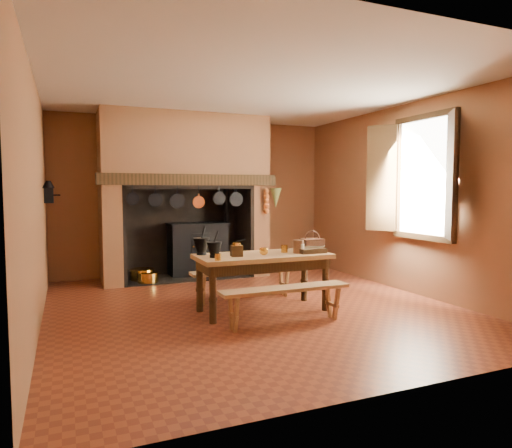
{
  "coord_description": "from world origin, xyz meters",
  "views": [
    {
      "loc": [
        -2.2,
        -5.42,
        1.52
      ],
      "look_at": [
        0.19,
        0.3,
        1.06
      ],
      "focal_mm": 32.0,
      "sensor_mm": 36.0,
      "label": 1
    }
  ],
  "objects_px": {
    "bench_front": "(285,297)",
    "mixing_bowl": "(313,248)",
    "work_table": "(263,263)",
    "coffee_grinder": "(237,250)",
    "iron_range": "(198,248)",
    "wicker_basket": "(312,244)"
  },
  "relations": [
    {
      "from": "iron_range",
      "to": "bench_front",
      "type": "bearing_deg",
      "value": -88.38
    },
    {
      "from": "coffee_grinder",
      "to": "mixing_bowl",
      "type": "height_order",
      "value": "coffee_grinder"
    },
    {
      "from": "bench_front",
      "to": "coffee_grinder",
      "type": "relative_size",
      "value": 7.36
    },
    {
      "from": "wicker_basket",
      "to": "coffee_grinder",
      "type": "bearing_deg",
      "value": -172.49
    },
    {
      "from": "wicker_basket",
      "to": "iron_range",
      "type": "bearing_deg",
      "value": 109.15
    },
    {
      "from": "iron_range",
      "to": "wicker_basket",
      "type": "xyz_separation_m",
      "value": [
        0.83,
        -2.63,
        0.33
      ]
    },
    {
      "from": "iron_range",
      "to": "work_table",
      "type": "xyz_separation_m",
      "value": [
        0.09,
        -2.69,
        0.12
      ]
    },
    {
      "from": "work_table",
      "to": "coffee_grinder",
      "type": "distance_m",
      "value": 0.42
    },
    {
      "from": "bench_front",
      "to": "iron_range",
      "type": "bearing_deg",
      "value": 91.62
    },
    {
      "from": "iron_range",
      "to": "wicker_basket",
      "type": "height_order",
      "value": "iron_range"
    },
    {
      "from": "coffee_grinder",
      "to": "iron_range",
      "type": "bearing_deg",
      "value": 91.66
    },
    {
      "from": "coffee_grinder",
      "to": "wicker_basket",
      "type": "distance_m",
      "value": 1.11
    },
    {
      "from": "work_table",
      "to": "mixing_bowl",
      "type": "relative_size",
      "value": 5.26
    },
    {
      "from": "bench_front",
      "to": "mixing_bowl",
      "type": "relative_size",
      "value": 4.82
    },
    {
      "from": "wicker_basket",
      "to": "mixing_bowl",
      "type": "bearing_deg",
      "value": -88.3
    },
    {
      "from": "bench_front",
      "to": "coffee_grinder",
      "type": "distance_m",
      "value": 0.84
    },
    {
      "from": "coffee_grinder",
      "to": "mixing_bowl",
      "type": "relative_size",
      "value": 0.65
    },
    {
      "from": "bench_front",
      "to": "work_table",
      "type": "bearing_deg",
      "value": 90.0
    },
    {
      "from": "mixing_bowl",
      "to": "wicker_basket",
      "type": "relative_size",
      "value": 1.11
    },
    {
      "from": "work_table",
      "to": "mixing_bowl",
      "type": "height_order",
      "value": "mixing_bowl"
    },
    {
      "from": "work_table",
      "to": "bench_front",
      "type": "height_order",
      "value": "work_table"
    },
    {
      "from": "iron_range",
      "to": "coffee_grinder",
      "type": "bearing_deg",
      "value": -95.74
    }
  ]
}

